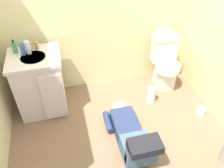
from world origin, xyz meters
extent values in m
cube|color=#836148|center=(0.00, 0.00, -0.02)|extent=(3.06, 2.94, 0.04)
cube|color=beige|center=(0.00, 1.01, 1.20)|extent=(2.72, 0.08, 2.40)
cube|color=silver|center=(0.87, 0.67, 0.19)|extent=(0.22, 0.30, 0.38)
cylinder|color=silver|center=(0.87, 0.61, 0.38)|extent=(0.35, 0.35, 0.08)
cube|color=silver|center=(0.87, 0.80, 0.55)|extent=(0.34, 0.17, 0.34)
cube|color=silver|center=(0.87, 0.80, 0.73)|extent=(0.36, 0.19, 0.03)
cube|color=silver|center=(-0.85, 0.63, 0.39)|extent=(0.56, 0.48, 0.78)
cube|color=silver|center=(-0.85, 0.63, 0.80)|extent=(0.60, 0.52, 0.04)
cylinder|color=silver|center=(-0.85, 0.61, 0.79)|extent=(0.28, 0.28, 0.05)
cube|color=silver|center=(-0.70, 0.37, 0.37)|extent=(0.26, 0.03, 0.66)
cylinder|color=silver|center=(-0.85, 0.77, 0.87)|extent=(0.02, 0.02, 0.10)
cube|color=navy|center=(0.09, -0.05, 0.09)|extent=(0.29, 0.52, 0.17)
sphere|color=tan|center=(0.09, 0.28, 0.10)|extent=(0.19, 0.19, 0.19)
cube|color=#415E73|center=(0.09, -0.41, 0.18)|extent=(0.31, 0.28, 0.20)
cube|color=#415E73|center=(0.09, -0.55, 0.30)|extent=(0.31, 0.12, 0.32)
cube|color=black|center=(0.09, -0.59, 0.47)|extent=(0.31, 0.19, 0.09)
cylinder|color=navy|center=(-0.10, 0.11, 0.06)|extent=(0.08, 0.30, 0.08)
cube|color=silver|center=(0.82, 0.80, 0.80)|extent=(0.22, 0.11, 0.10)
cylinder|color=#4A9A56|center=(-1.04, 0.75, 0.89)|extent=(0.06, 0.06, 0.13)
cylinder|color=black|center=(-1.04, 0.75, 0.97)|extent=(0.02, 0.02, 0.04)
cylinder|color=#455EBB|center=(-0.95, 0.69, 0.89)|extent=(0.05, 0.05, 0.14)
cylinder|color=silver|center=(-0.89, 0.70, 0.90)|extent=(0.06, 0.06, 0.16)
cylinder|color=gold|center=(-0.81, 0.77, 0.87)|extent=(0.05, 0.05, 0.10)
cylinder|color=white|center=(0.57, 0.39, 0.12)|extent=(0.11, 0.11, 0.23)
cylinder|color=white|center=(1.12, 0.01, 0.05)|extent=(0.11, 0.11, 0.10)
camera|label=1|loc=(-0.51, -1.75, 2.29)|focal=37.37mm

